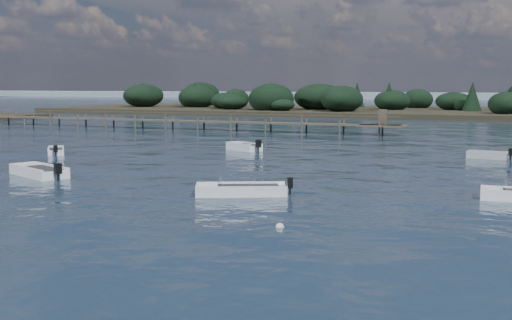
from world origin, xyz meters
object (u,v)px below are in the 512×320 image
at_px(tender_far_grey, 56,152).
at_px(dinghy_mid_grey, 39,173).
at_px(dinghy_mid_white_a, 241,192).
at_px(tender_far_grey_b, 487,156).
at_px(jetty, 169,121).
at_px(tender_far_white, 244,148).

xyz_separation_m(tender_far_grey, dinghy_mid_grey, (7.09, -10.17, 0.02)).
height_order(dinghy_mid_white_a, tender_far_grey_b, dinghy_mid_white_a).
distance_m(dinghy_mid_grey, tender_far_grey_b, 30.64).
bearing_deg(jetty, tender_far_grey_b, -27.15).
xyz_separation_m(tender_far_grey, tender_far_grey_b, (30.91, 9.09, 0.01)).
bearing_deg(dinghy_mid_white_a, tender_far_grey, 150.43).
bearing_deg(tender_far_white, jetty, 132.45).
xyz_separation_m(tender_far_white, tender_far_grey_b, (18.53, 1.22, -0.03)).
bearing_deg(tender_far_grey_b, tender_far_grey, -163.60).
xyz_separation_m(tender_far_grey, jetty, (-6.09, 28.07, 0.84)).
bearing_deg(jetty, dinghy_mid_grey, -70.98).
bearing_deg(dinghy_mid_grey, tender_far_white, 73.66).
bearing_deg(tender_far_grey, tender_far_white, 32.46).
height_order(tender_far_grey_b, jetty, jetty).
distance_m(dinghy_mid_white_a, dinghy_mid_grey, 13.54).
relative_size(dinghy_mid_white_a, tender_far_grey_b, 1.48).
distance_m(dinghy_mid_white_a, tender_far_grey_b, 23.20).
height_order(dinghy_mid_grey, tender_far_grey_b, dinghy_mid_grey).
distance_m(tender_far_white, dinghy_mid_grey, 18.81).
bearing_deg(dinghy_mid_grey, tender_far_grey_b, 38.97).
distance_m(tender_far_white, tender_far_grey_b, 18.57).
bearing_deg(tender_far_white, dinghy_mid_grey, -106.34).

